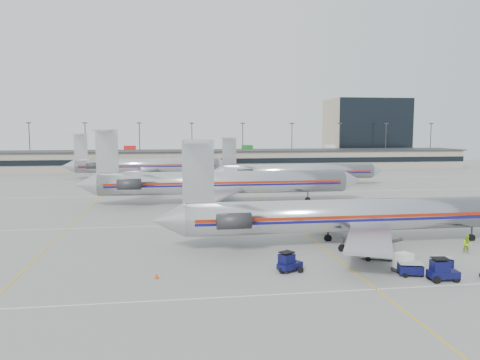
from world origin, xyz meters
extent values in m
plane|color=gray|center=(0.00, 0.00, 0.00)|extent=(260.00, 260.00, 0.00)
cube|color=silver|center=(0.00, 10.00, 0.01)|extent=(160.00, 0.15, 0.02)
cube|color=gray|center=(0.00, 98.00, 3.00)|extent=(160.00, 16.00, 6.00)
cube|color=black|center=(0.00, 89.90, 3.20)|extent=(160.00, 0.20, 1.60)
cube|color=#2D2D30|center=(0.00, 98.00, 6.10)|extent=(162.00, 17.00, 0.30)
cylinder|color=#38383D|center=(-63.00, 112.00, 7.50)|extent=(0.30, 0.30, 15.00)
cube|color=#2D2D30|center=(-63.00, 112.00, 15.10)|extent=(1.60, 0.40, 0.35)
cylinder|color=#38383D|center=(-45.00, 112.00, 7.50)|extent=(0.30, 0.30, 15.00)
cube|color=#2D2D30|center=(-45.00, 112.00, 15.10)|extent=(1.60, 0.40, 0.35)
cylinder|color=#38383D|center=(-27.00, 112.00, 7.50)|extent=(0.30, 0.30, 15.00)
cube|color=#2D2D30|center=(-27.00, 112.00, 15.10)|extent=(1.60, 0.40, 0.35)
cylinder|color=#38383D|center=(-9.00, 112.00, 7.50)|extent=(0.30, 0.30, 15.00)
cube|color=#2D2D30|center=(-9.00, 112.00, 15.10)|extent=(1.60, 0.40, 0.35)
cylinder|color=#38383D|center=(9.00, 112.00, 7.50)|extent=(0.30, 0.30, 15.00)
cube|color=#2D2D30|center=(9.00, 112.00, 15.10)|extent=(1.60, 0.40, 0.35)
cylinder|color=#38383D|center=(27.00, 112.00, 7.50)|extent=(0.30, 0.30, 15.00)
cube|color=#2D2D30|center=(27.00, 112.00, 15.10)|extent=(1.60, 0.40, 0.35)
cylinder|color=#38383D|center=(45.00, 112.00, 7.50)|extent=(0.30, 0.30, 15.00)
cube|color=#2D2D30|center=(45.00, 112.00, 15.10)|extent=(1.60, 0.40, 0.35)
cylinder|color=#38383D|center=(63.00, 112.00, 7.50)|extent=(0.30, 0.30, 15.00)
cube|color=#2D2D30|center=(63.00, 112.00, 15.10)|extent=(1.60, 0.40, 0.35)
cylinder|color=#38383D|center=(81.00, 112.00, 7.50)|extent=(0.30, 0.30, 15.00)
cube|color=#2D2D30|center=(81.00, 112.00, 15.10)|extent=(1.60, 0.40, 0.35)
cube|color=tan|center=(62.00, 128.00, 12.50)|extent=(30.00, 20.00, 25.00)
cylinder|color=silver|center=(4.51, -3.86, 3.43)|extent=(39.18, 3.62, 3.62)
cone|color=#B8B8BD|center=(-16.84, -3.86, 3.43)|extent=(3.53, 3.62, 3.62)
cube|color=maroon|center=(4.51, -5.68, 3.57)|extent=(37.22, 0.05, 0.34)
cube|color=#100C58|center=(4.51, -5.68, 3.18)|extent=(37.22, 0.05, 0.27)
cube|color=#B8B8BD|center=(2.55, 2.99, 2.45)|extent=(9.11, 13.28, 0.31)
cube|color=#B8B8BD|center=(2.55, -10.72, 2.45)|extent=(9.11, 13.28, 0.31)
cube|color=#B8B8BD|center=(-13.61, -3.86, 8.57)|extent=(3.33, 0.24, 6.66)
cube|color=#B8B8BD|center=(-13.90, -3.86, 11.70)|extent=(2.35, 10.28, 0.18)
cylinder|color=#2D2D30|center=(-10.18, -1.07, 3.72)|extent=(3.53, 1.66, 1.66)
cylinder|color=#2D2D30|center=(-10.18, -6.65, 3.72)|extent=(3.53, 1.66, 1.66)
cylinder|color=#2D2D30|center=(18.22, -3.86, 0.81)|extent=(0.20, 0.20, 1.62)
cylinder|color=#2D2D30|center=(1.57, -6.21, 0.81)|extent=(0.20, 0.20, 1.62)
cylinder|color=#2D2D30|center=(1.57, -1.51, 0.81)|extent=(0.20, 0.20, 1.62)
cylinder|color=black|center=(18.22, -3.86, 0.34)|extent=(0.88, 0.29, 0.88)
cylinder|color=silver|center=(-7.15, 27.56, 3.75)|extent=(42.83, 3.96, 3.96)
cone|color=silver|center=(15.98, 27.56, 3.75)|extent=(3.43, 3.96, 3.96)
cone|color=#B8B8BD|center=(-30.49, 27.56, 3.75)|extent=(3.85, 3.96, 3.96)
cube|color=maroon|center=(-7.15, 25.56, 3.91)|extent=(40.69, 0.05, 0.37)
cube|color=#100C58|center=(-7.15, 25.56, 3.48)|extent=(40.69, 0.05, 0.30)
cube|color=#B8B8BD|center=(-9.29, 35.05, 2.68)|extent=(9.96, 14.52, 0.34)
cube|color=#B8B8BD|center=(-9.29, 20.06, 2.68)|extent=(9.96, 14.52, 0.34)
cube|color=#B8B8BD|center=(-26.96, 27.56, 9.37)|extent=(3.64, 0.27, 7.28)
cube|color=#B8B8BD|center=(-27.28, 27.56, 12.79)|extent=(2.57, 11.24, 0.19)
cylinder|color=#2D2D30|center=(-23.21, 30.61, 4.07)|extent=(3.85, 1.82, 1.82)
cylinder|color=#2D2D30|center=(-23.21, 24.50, 4.07)|extent=(3.85, 1.82, 1.82)
cylinder|color=#2D2D30|center=(7.84, 27.56, 0.88)|extent=(0.21, 0.21, 1.77)
cylinder|color=#2D2D30|center=(-10.36, 24.99, 0.88)|extent=(0.21, 0.21, 1.77)
cylinder|color=#2D2D30|center=(-10.36, 30.12, 0.88)|extent=(0.21, 0.21, 1.77)
cylinder|color=black|center=(7.84, 27.56, 0.37)|extent=(0.96, 0.32, 0.96)
cylinder|color=silver|center=(12.75, 51.13, 3.24)|extent=(35.14, 3.42, 3.42)
cone|color=silver|center=(31.80, 51.13, 3.24)|extent=(2.96, 3.42, 3.42)
cone|color=#B8B8BD|center=(-6.48, 51.13, 3.24)|extent=(3.33, 3.42, 3.42)
cube|color=maroon|center=(12.75, 49.41, 3.38)|extent=(33.39, 0.05, 0.32)
cube|color=#100C58|center=(12.75, 49.41, 3.01)|extent=(33.39, 0.05, 0.26)
cube|color=#B8B8BD|center=(10.90, 57.60, 2.31)|extent=(8.60, 12.54, 0.30)
cube|color=#B8B8BD|center=(10.90, 44.65, 2.31)|extent=(8.60, 12.54, 0.30)
cube|color=#B8B8BD|center=(-3.43, 51.13, 8.09)|extent=(3.14, 0.23, 6.29)
cube|color=#B8B8BD|center=(-3.71, 51.13, 11.05)|extent=(2.22, 9.71, 0.17)
cylinder|color=#2D2D30|center=(-0.19, 53.76, 3.51)|extent=(3.33, 1.57, 1.57)
cylinder|color=#2D2D30|center=(-0.19, 48.49, 3.51)|extent=(3.33, 1.57, 1.57)
cylinder|color=#2D2D30|center=(24.78, 51.13, 0.76)|extent=(0.18, 0.18, 1.53)
cylinder|color=#2D2D30|center=(9.98, 48.91, 0.76)|extent=(0.18, 0.18, 1.53)
cylinder|color=#2D2D30|center=(9.98, 53.35, 0.76)|extent=(0.18, 0.18, 1.53)
cylinder|color=black|center=(24.78, 51.13, 0.32)|extent=(0.83, 0.28, 0.83)
cylinder|color=silver|center=(-22.34, 73.25, 3.44)|extent=(37.30, 3.63, 3.63)
cone|color=silver|center=(-2.12, 73.25, 3.44)|extent=(3.14, 3.63, 3.63)
cone|color=#B8B8BD|center=(-42.76, 73.25, 3.44)|extent=(3.53, 3.63, 3.63)
cube|color=maroon|center=(-22.34, 71.43, 3.58)|extent=(35.44, 0.05, 0.34)
cube|color=#100C58|center=(-22.34, 71.43, 3.19)|extent=(35.44, 0.05, 0.27)
cube|color=#B8B8BD|center=(-24.30, 80.13, 2.45)|extent=(9.13, 13.31, 0.31)
cube|color=#B8B8BD|center=(-24.30, 66.38, 2.45)|extent=(9.13, 13.31, 0.31)
cube|color=#B8B8BD|center=(-39.52, 73.25, 8.59)|extent=(3.34, 0.25, 6.68)
cube|color=#B8B8BD|center=(-39.81, 73.25, 11.73)|extent=(2.36, 10.31, 0.18)
cylinder|color=#2D2D30|center=(-36.08, 76.05, 3.73)|extent=(3.53, 1.67, 1.67)
cylinder|color=#2D2D30|center=(-36.08, 70.46, 3.73)|extent=(3.53, 1.67, 1.67)
cylinder|color=#2D2D30|center=(-9.58, 73.25, 0.81)|extent=(0.20, 0.20, 1.62)
cylinder|color=#2D2D30|center=(-25.28, 70.90, 0.81)|extent=(0.20, 0.20, 1.62)
cylinder|color=#2D2D30|center=(-25.28, 75.61, 0.81)|extent=(0.20, 0.20, 1.62)
cylinder|color=black|center=(-9.58, 73.25, 0.34)|extent=(0.88, 0.29, 0.88)
cube|color=#090A35|center=(-5.78, -12.34, 0.58)|extent=(2.57, 2.20, 0.53)
cube|color=#090A35|center=(-6.10, -12.34, 1.21)|extent=(1.62, 1.56, 0.95)
cube|color=black|center=(-6.10, -12.34, 1.84)|extent=(1.55, 1.48, 0.08)
cylinder|color=black|center=(-4.94, -11.82, 0.29)|extent=(0.59, 0.19, 0.59)
cylinder|color=black|center=(-4.94, -12.87, 0.29)|extent=(0.59, 0.19, 0.59)
cylinder|color=black|center=(-6.62, -11.82, 0.29)|extent=(0.59, 0.19, 0.59)
cylinder|color=black|center=(-6.62, -12.87, 0.29)|extent=(0.59, 0.19, 0.59)
cube|color=#090A35|center=(6.57, -16.86, 0.63)|extent=(2.60, 1.44, 0.57)
cube|color=#090A35|center=(6.23, -16.86, 1.31)|extent=(1.45, 1.24, 1.03)
cube|color=black|center=(6.23, -16.86, 2.00)|extent=(1.39, 1.18, 0.09)
cylinder|color=black|center=(7.49, -16.29, 0.32)|extent=(0.64, 0.21, 0.64)
cylinder|color=black|center=(7.49, -17.44, 0.32)|extent=(0.64, 0.21, 0.64)
cylinder|color=black|center=(5.66, -16.29, 0.32)|extent=(0.64, 0.21, 0.64)
cylinder|color=black|center=(5.66, -17.44, 0.32)|extent=(0.64, 0.21, 0.64)
cube|color=#090A35|center=(4.56, -15.00, 0.60)|extent=(2.36, 1.90, 0.76)
cube|color=gray|center=(4.56, -15.00, 1.14)|extent=(2.36, 1.90, 0.07)
cylinder|color=black|center=(5.32, -14.40, 0.20)|extent=(0.39, 0.15, 0.39)
cylinder|color=black|center=(5.32, -15.60, 0.20)|extent=(0.39, 0.15, 0.39)
cylinder|color=black|center=(3.80, -14.40, 0.20)|extent=(0.39, 0.15, 0.39)
cylinder|color=black|center=(3.80, -15.60, 0.20)|extent=(0.39, 0.15, 0.39)
cube|color=#090A35|center=(8.90, -13.08, 0.50)|extent=(2.05, 1.74, 0.64)
cube|color=gray|center=(8.90, -13.08, 0.96)|extent=(2.05, 1.74, 0.06)
cylinder|color=black|center=(9.55, -12.58, 0.17)|extent=(0.33, 0.13, 0.33)
cylinder|color=black|center=(9.55, -13.59, 0.17)|extent=(0.33, 0.13, 0.33)
cylinder|color=black|center=(8.26, -12.58, 0.17)|extent=(0.33, 0.13, 0.33)
cylinder|color=black|center=(8.26, -13.59, 0.17)|extent=(0.33, 0.13, 0.33)
cube|color=#2D2D30|center=(4.44, -13.97, 0.23)|extent=(2.00, 1.82, 0.28)
cube|color=silver|center=(4.44, -13.97, 1.06)|extent=(1.71, 1.65, 1.39)
cylinder|color=black|center=(5.09, -13.41, 0.11)|extent=(0.22, 0.11, 0.22)
cylinder|color=black|center=(5.09, -14.52, 0.11)|extent=(0.22, 0.11, 0.22)
cylinder|color=black|center=(3.79, -13.41, 0.11)|extent=(0.22, 0.11, 0.22)
cylinder|color=black|center=(3.79, -14.52, 0.11)|extent=(0.22, 0.11, 0.22)
cube|color=gray|center=(3.96, -9.67, 0.44)|extent=(3.75, 2.51, 0.49)
cube|color=#2D2D30|center=(4.55, -9.67, 1.57)|extent=(3.65, 2.17, 1.26)
cylinder|color=black|center=(5.23, -9.13, 0.25)|extent=(0.49, 0.16, 0.49)
cylinder|color=black|center=(5.23, -10.21, 0.25)|extent=(0.49, 0.16, 0.49)
cylinder|color=black|center=(2.68, -9.13, 0.25)|extent=(0.49, 0.16, 0.49)
cylinder|color=black|center=(2.68, -10.21, 0.25)|extent=(0.49, 0.16, 0.49)
imported|color=#8FC212|center=(5.48, -7.10, 0.95)|extent=(0.83, 0.76, 1.91)
imported|color=#8FCF13|center=(14.19, -9.00, 0.99)|extent=(1.17, 1.06, 1.97)
cone|color=#D83D07|center=(-17.83, -12.68, 0.28)|extent=(0.50, 0.50, 0.55)
camera|label=1|loc=(-16.41, -52.87, 12.99)|focal=35.00mm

